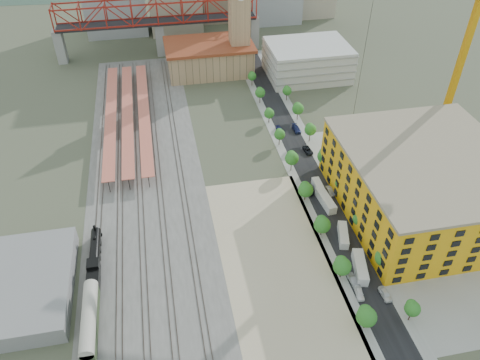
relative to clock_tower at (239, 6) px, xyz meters
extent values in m
plane|color=#474C38|center=(-8.00, -79.99, -28.70)|extent=(400.00, 400.00, 0.00)
cube|color=#605E59|center=(-44.00, -62.49, -28.67)|extent=(36.00, 165.00, 0.06)
cube|color=tan|center=(-12.00, -111.49, -28.67)|extent=(28.00, 67.00, 0.06)
cube|color=black|center=(8.00, -64.99, -28.67)|extent=(12.00, 170.00, 0.06)
cube|color=gray|center=(2.50, -64.99, -28.68)|extent=(3.00, 170.00, 0.04)
cube|color=gray|center=(13.50, -64.99, -28.68)|extent=(3.00, 170.00, 0.04)
cube|color=gray|center=(37.00, -99.99, -28.67)|extent=(50.00, 90.00, 0.06)
cube|color=#382B23|center=(-58.72, -62.49, -28.55)|extent=(0.12, 160.00, 0.18)
cube|color=#382B23|center=(-57.28, -62.49, -28.55)|extent=(0.12, 160.00, 0.18)
cube|color=#382B23|center=(-52.72, -62.49, -28.55)|extent=(0.12, 160.00, 0.18)
cube|color=#382B23|center=(-51.28, -62.49, -28.55)|extent=(0.12, 160.00, 0.18)
cube|color=#382B23|center=(-46.72, -62.49, -28.55)|extent=(0.12, 160.00, 0.18)
cube|color=#382B23|center=(-45.28, -62.49, -28.55)|extent=(0.12, 160.00, 0.18)
cube|color=#382B23|center=(-40.72, -62.49, -28.55)|extent=(0.12, 160.00, 0.18)
cube|color=#382B23|center=(-39.28, -62.49, -28.55)|extent=(0.12, 160.00, 0.18)
cube|color=#382B23|center=(-33.72, -62.49, -28.55)|extent=(0.12, 160.00, 0.18)
cube|color=#382B23|center=(-32.28, -62.49, -28.55)|extent=(0.12, 160.00, 0.18)
cube|color=#D06550|center=(-55.00, -34.99, -24.70)|extent=(4.00, 80.00, 0.25)
cylinder|color=black|center=(-55.00, -34.99, -26.70)|extent=(0.24, 0.24, 4.00)
cube|color=#D06550|center=(-49.00, -34.99, -24.70)|extent=(4.00, 80.00, 0.25)
cylinder|color=black|center=(-49.00, -34.99, -26.70)|extent=(0.24, 0.24, 4.00)
cube|color=#D06550|center=(-43.00, -34.99, -24.70)|extent=(4.00, 80.00, 0.25)
cylinder|color=black|center=(-43.00, -34.99, -26.70)|extent=(0.24, 0.24, 4.00)
cube|color=tan|center=(-13.00, 2.01, -22.70)|extent=(36.00, 22.00, 12.00)
cube|color=brown|center=(-13.00, 2.01, -16.20)|extent=(38.00, 24.00, 1.20)
cube|color=tan|center=(0.00, 0.01, -8.70)|extent=(8.00, 8.00, 40.00)
cube|color=silver|center=(28.00, -9.99, -21.70)|extent=(34.00, 26.00, 14.00)
cube|color=gray|center=(-78.00, 25.01, -21.20)|extent=(4.00, 6.00, 15.00)
cube|color=gray|center=(12.00, 25.01, -21.20)|extent=(4.00, 6.00, 15.00)
cube|color=gray|center=(-33.00, 25.01, -21.20)|extent=(4.00, 6.00, 15.00)
cube|color=black|center=(-33.00, 25.01, -13.20)|extent=(90.00, 9.00, 1.00)
cube|color=#E9A313|center=(34.00, -99.99, -19.70)|extent=(44.00, 50.00, 18.00)
cube|color=gray|center=(34.00, -99.99, -10.30)|extent=(44.60, 50.60, 0.80)
cube|color=gray|center=(-74.00, -109.99, -26.20)|extent=(22.00, 32.00, 5.00)
ellipsoid|color=#4C6B59|center=(-88.00, 180.01, -96.70)|extent=(396.00, 216.00, 180.00)
ellipsoid|color=#4C6B59|center=(32.00, 180.01, -120.70)|extent=(484.00, 264.00, 220.00)
ellipsoid|color=#4C6B59|center=(152.00, 180.01, -98.70)|extent=(418.00, 228.00, 190.00)
cylinder|color=black|center=(-58.00, -100.34, -26.16)|extent=(2.65, 12.70, 2.65)
cube|color=black|center=(-58.00, -107.22, -25.95)|extent=(2.96, 3.17, 3.39)
cylinder|color=black|center=(-58.00, -95.05, -24.25)|extent=(0.74, 0.74, 1.69)
sphere|color=black|center=(-58.00, -98.22, -24.78)|extent=(1.06, 1.06, 1.06)
cone|color=black|center=(-58.00, -93.14, -27.74)|extent=(2.75, 1.69, 2.75)
cube|color=black|center=(-58.00, -111.98, -26.58)|extent=(2.96, 6.35, 2.96)
cube|color=#293B20|center=(-58.00, -123.34, -26.16)|extent=(3.07, 19.05, 3.39)
cylinder|color=#ADA899|center=(-58.00, -123.34, -24.36)|extent=(3.28, 19.05, 3.28)
cube|color=orange|center=(56.33, -70.11, -3.65)|extent=(1.78, 1.78, 50.09)
cube|color=silver|center=(8.00, -119.06, -27.28)|extent=(5.05, 10.70, 2.83)
cube|color=silver|center=(8.00, -107.30, -27.48)|extent=(4.66, 9.17, 2.43)
cube|color=silver|center=(8.00, -92.99, -27.34)|extent=(3.52, 10.09, 2.71)
cube|color=silver|center=(8.00, -86.97, -27.51)|extent=(2.32, 8.70, 2.38)
imported|color=white|center=(5.00, -126.23, -27.93)|extent=(2.52, 4.75, 1.54)
imported|color=gray|center=(5.00, -122.16, -27.94)|extent=(1.89, 4.67, 1.51)
imported|color=black|center=(5.00, -86.44, -27.93)|extent=(3.01, 5.70, 1.53)
imported|color=navy|center=(5.00, -51.68, -28.03)|extent=(2.57, 4.85, 1.34)
imported|color=silver|center=(11.00, -127.73, -27.89)|extent=(2.18, 4.83, 1.61)
imported|color=#9E9FA4|center=(11.00, -88.32, -27.95)|extent=(1.92, 4.65, 1.50)
imported|color=black|center=(11.00, -66.26, -27.99)|extent=(2.87, 5.29, 1.41)
imported|color=navy|center=(11.00, -52.48, -27.90)|extent=(2.40, 5.56, 1.60)
camera|label=1|loc=(-36.96, -190.28, 64.02)|focal=35.00mm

